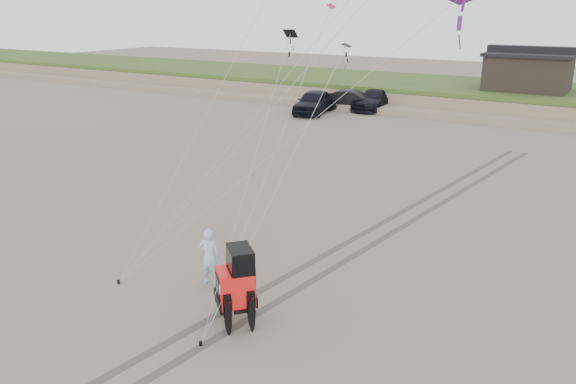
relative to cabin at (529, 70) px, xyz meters
name	(u,v)px	position (x,y,z in m)	size (l,w,h in m)	color
ground	(212,306)	(-2.00, -37.00, -3.24)	(160.00, 160.00, 0.00)	#6B6054
dune_ridge	(500,98)	(-2.00, 0.50, -2.42)	(160.00, 14.25, 1.73)	#7A6B54
cabin	(529,70)	(0.00, 0.00, 0.00)	(6.40, 5.40, 3.35)	black
truck_a	(314,102)	(-13.92, -9.35, -2.33)	(2.13, 5.30, 1.81)	black
truck_b	(353,100)	(-11.98, -6.29, -2.45)	(1.67, 4.78, 1.57)	black
truck_c	(375,100)	(-10.52, -5.22, -2.43)	(2.27, 5.57, 1.62)	black
jeep	(235,294)	(-0.91, -37.33, -2.39)	(1.95, 4.53, 1.69)	red
man	(209,257)	(-2.86, -35.97, -2.35)	(0.65, 0.43, 1.78)	#81A6C8
stake_main	(118,282)	(-5.22, -37.39, -3.18)	(0.08, 0.08, 0.12)	black
stake_aux	(201,344)	(-1.02, -38.65, -3.18)	(0.08, 0.08, 0.12)	black
tire_tracks	(387,228)	(0.00, -29.00, -3.23)	(5.22, 29.74, 0.01)	#4C443D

